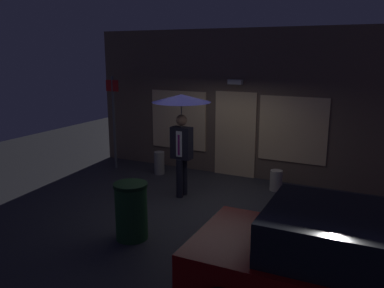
{
  "coord_description": "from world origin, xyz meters",
  "views": [
    {
      "loc": [
        3.51,
        -7.31,
        3.18
      ],
      "look_at": [
        -0.26,
        0.2,
        1.23
      ],
      "focal_mm": 37.25,
      "sensor_mm": 36.0,
      "label": 1
    }
  ],
  "objects_px": {
    "street_sign_post": "(114,117)",
    "sidewalk_bollard_2": "(159,163)",
    "sidewalk_bollard": "(276,180)",
    "person_with_umbrella": "(181,116)",
    "trash_bin": "(131,211)",
    "parked_car": "(366,274)"
  },
  "relations": [
    {
      "from": "street_sign_post",
      "to": "sidewalk_bollard_2",
      "type": "xyz_separation_m",
      "value": [
        1.38,
        0.07,
        -1.14
      ]
    },
    {
      "from": "street_sign_post",
      "to": "sidewalk_bollard",
      "type": "relative_size",
      "value": 5.28
    },
    {
      "from": "person_with_umbrella",
      "to": "trash_bin",
      "type": "distance_m",
      "value": 2.61
    },
    {
      "from": "person_with_umbrella",
      "to": "parked_car",
      "type": "height_order",
      "value": "person_with_umbrella"
    },
    {
      "from": "street_sign_post",
      "to": "person_with_umbrella",
      "type": "bearing_deg",
      "value": -22.76
    },
    {
      "from": "person_with_umbrella",
      "to": "sidewalk_bollard",
      "type": "height_order",
      "value": "person_with_umbrella"
    },
    {
      "from": "person_with_umbrella",
      "to": "street_sign_post",
      "type": "bearing_deg",
      "value": 159.06
    },
    {
      "from": "parked_car",
      "to": "sidewalk_bollard",
      "type": "distance_m",
      "value": 4.83
    },
    {
      "from": "street_sign_post",
      "to": "trash_bin",
      "type": "xyz_separation_m",
      "value": [
        2.9,
        -3.37,
        -0.93
      ]
    },
    {
      "from": "sidewalk_bollard_2",
      "to": "sidewalk_bollard",
      "type": "bearing_deg",
      "value": 2.04
    },
    {
      "from": "parked_car",
      "to": "trash_bin",
      "type": "relative_size",
      "value": 4.12
    },
    {
      "from": "street_sign_post",
      "to": "sidewalk_bollard_2",
      "type": "height_order",
      "value": "street_sign_post"
    },
    {
      "from": "person_with_umbrella",
      "to": "sidewalk_bollard_2",
      "type": "xyz_separation_m",
      "value": [
        -1.32,
        1.2,
        -1.53
      ]
    },
    {
      "from": "sidewalk_bollard",
      "to": "sidewalk_bollard_2",
      "type": "relative_size",
      "value": 0.8
    },
    {
      "from": "street_sign_post",
      "to": "sidewalk_bollard_2",
      "type": "relative_size",
      "value": 4.21
    },
    {
      "from": "sidewalk_bollard",
      "to": "sidewalk_bollard_2",
      "type": "distance_m",
      "value": 3.12
    },
    {
      "from": "parked_car",
      "to": "street_sign_post",
      "type": "bearing_deg",
      "value": 147.22
    },
    {
      "from": "person_with_umbrella",
      "to": "trash_bin",
      "type": "height_order",
      "value": "person_with_umbrella"
    },
    {
      "from": "sidewalk_bollard_2",
      "to": "trash_bin",
      "type": "distance_m",
      "value": 3.77
    },
    {
      "from": "parked_car",
      "to": "sidewalk_bollard",
      "type": "height_order",
      "value": "parked_car"
    },
    {
      "from": "person_with_umbrella",
      "to": "trash_bin",
      "type": "bearing_deg",
      "value": -82.94
    },
    {
      "from": "person_with_umbrella",
      "to": "parked_car",
      "type": "bearing_deg",
      "value": -35.17
    }
  ]
}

